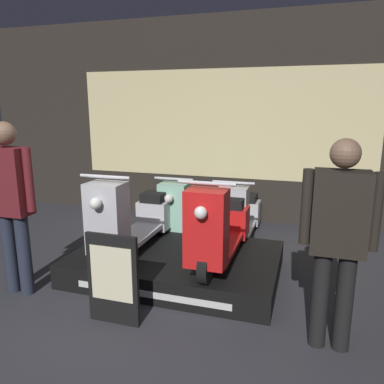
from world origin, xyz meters
The scene contains 10 objects.
ground_plane centered at (0.00, 0.00, 0.00)m, with size 30.00×30.00×0.00m, color #2D2D33.
shop_wall_back centered at (0.00, 3.51, 1.60)m, with size 8.60×0.09×3.20m.
display_platform centered at (0.05, 1.25, 0.13)m, with size 2.21×1.44×0.26m.
scooter_display_left centered at (-0.45, 1.17, 0.62)m, with size 0.52×1.58×0.94m.
scooter_display_right centered at (0.55, 1.17, 0.62)m, with size 0.52×1.58×0.94m.
scooter_backrow_0 centered at (-0.25, 2.52, 0.36)m, with size 0.52×1.58×0.94m.
scooter_backrow_1 centered at (0.52, 2.52, 0.36)m, with size 0.52×1.58×0.94m.
person_left_browsing centered at (-1.32, 0.39, 0.99)m, with size 0.54×0.22×1.70m.
person_right_browsing centered at (1.62, 0.39, 0.94)m, with size 0.55×0.22×1.62m.
price_sign_board centered at (-0.14, 0.19, 0.41)m, with size 0.47×0.04×0.81m.
Camera 1 is at (1.37, -2.40, 1.84)m, focal length 35.00 mm.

